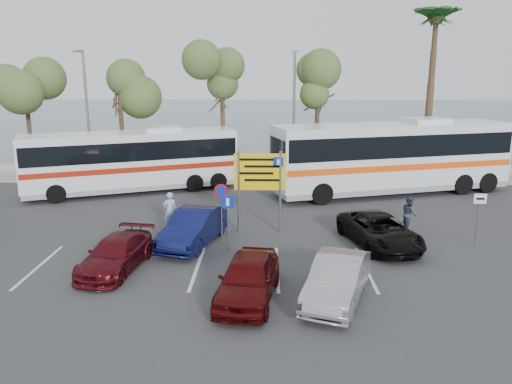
{
  "coord_description": "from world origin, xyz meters",
  "views": [
    {
      "loc": [
        1.28,
        -17.86,
        6.96
      ],
      "look_at": [
        0.85,
        3.0,
        1.86
      ],
      "focal_mm": 35.0,
      "sensor_mm": 36.0,
      "label": 1
    }
  ],
  "objects_px": {
    "car_red": "(248,278)",
    "suv_black": "(380,230)",
    "street_lamp_right": "(294,109)",
    "car_blue": "(194,227)",
    "coach_bus_left": "(132,163)",
    "car_maroon": "(116,254)",
    "street_lamp_left": "(87,109)",
    "coach_bus_right": "(392,159)",
    "car_silver_b": "(337,279)",
    "pedestrian_far": "(409,214)",
    "pedestrian_near": "(170,211)",
    "direction_sign": "(260,178)"
  },
  "relations": [
    {
      "from": "pedestrian_far",
      "to": "coach_bus_left",
      "type": "bearing_deg",
      "value": 58.92
    },
    {
      "from": "car_silver_b",
      "to": "pedestrian_near",
      "type": "height_order",
      "value": "pedestrian_near"
    },
    {
      "from": "car_silver_b",
      "to": "direction_sign",
      "type": "bearing_deg",
      "value": 129.76
    },
    {
      "from": "street_lamp_left",
      "to": "car_silver_b",
      "type": "relative_size",
      "value": 1.93
    },
    {
      "from": "street_lamp_left",
      "to": "coach_bus_right",
      "type": "height_order",
      "value": "street_lamp_left"
    },
    {
      "from": "car_blue",
      "to": "pedestrian_far",
      "type": "relative_size",
      "value": 2.78
    },
    {
      "from": "suv_black",
      "to": "pedestrian_far",
      "type": "height_order",
      "value": "pedestrian_far"
    },
    {
      "from": "car_red",
      "to": "suv_black",
      "type": "height_order",
      "value": "car_red"
    },
    {
      "from": "coach_bus_right",
      "to": "car_blue",
      "type": "relative_size",
      "value": 3.2
    },
    {
      "from": "car_red",
      "to": "pedestrian_near",
      "type": "distance_m",
      "value": 7.94
    },
    {
      "from": "car_red",
      "to": "car_silver_b",
      "type": "relative_size",
      "value": 0.99
    },
    {
      "from": "direction_sign",
      "to": "pedestrian_far",
      "type": "xyz_separation_m",
      "value": [
        6.63,
        0.28,
        -1.64
      ]
    },
    {
      "from": "street_lamp_left",
      "to": "suv_black",
      "type": "height_order",
      "value": "street_lamp_left"
    },
    {
      "from": "car_maroon",
      "to": "pedestrian_far",
      "type": "distance_m",
      "value": 12.61
    },
    {
      "from": "pedestrian_near",
      "to": "pedestrian_far",
      "type": "xyz_separation_m",
      "value": [
        10.64,
        -0.02,
        -0.06
      ]
    },
    {
      "from": "street_lamp_right",
      "to": "coach_bus_left",
      "type": "xyz_separation_m",
      "value": [
        -9.5,
        -3.02,
        -2.86
      ]
    },
    {
      "from": "pedestrian_near",
      "to": "pedestrian_far",
      "type": "bearing_deg",
      "value": 157.65
    },
    {
      "from": "coach_bus_right",
      "to": "street_lamp_right",
      "type": "bearing_deg",
      "value": 151.2
    },
    {
      "from": "street_lamp_left",
      "to": "car_blue",
      "type": "xyz_separation_m",
      "value": [
        8.34,
        -12.02,
        -3.87
      ]
    },
    {
      "from": "coach_bus_right",
      "to": "pedestrian_near",
      "type": "distance_m",
      "value": 13.51
    },
    {
      "from": "car_silver_b",
      "to": "pedestrian_far",
      "type": "relative_size",
      "value": 2.63
    },
    {
      "from": "coach_bus_left",
      "to": "pedestrian_far",
      "type": "height_order",
      "value": "coach_bus_left"
    },
    {
      "from": "car_blue",
      "to": "suv_black",
      "type": "xyz_separation_m",
      "value": [
        7.56,
        0.0,
        -0.08
      ]
    },
    {
      "from": "car_maroon",
      "to": "suv_black",
      "type": "bearing_deg",
      "value": 24.46
    },
    {
      "from": "car_red",
      "to": "pedestrian_far",
      "type": "xyz_separation_m",
      "value": [
        6.89,
        6.98,
        0.09
      ]
    },
    {
      "from": "car_blue",
      "to": "coach_bus_right",
      "type": "bearing_deg",
      "value": 56.25
    },
    {
      "from": "direction_sign",
      "to": "car_blue",
      "type": "distance_m",
      "value": 3.59
    },
    {
      "from": "suv_black",
      "to": "car_silver_b",
      "type": "bearing_deg",
      "value": -129.86
    },
    {
      "from": "street_lamp_left",
      "to": "coach_bus_right",
      "type": "bearing_deg",
      "value": -9.27
    },
    {
      "from": "direction_sign",
      "to": "car_red",
      "type": "distance_m",
      "value": 6.92
    },
    {
      "from": "pedestrian_near",
      "to": "car_blue",
      "type": "bearing_deg",
      "value": 101.84
    },
    {
      "from": "coach_bus_left",
      "to": "car_red",
      "type": "xyz_separation_m",
      "value": [
        7.24,
        -14.0,
        -1.04
      ]
    },
    {
      "from": "car_blue",
      "to": "pedestrian_near",
      "type": "relative_size",
      "value": 2.58
    },
    {
      "from": "street_lamp_right",
      "to": "car_blue",
      "type": "height_order",
      "value": "street_lamp_right"
    },
    {
      "from": "pedestrian_far",
      "to": "car_blue",
      "type": "bearing_deg",
      "value": 97.34
    },
    {
      "from": "car_blue",
      "to": "car_maroon",
      "type": "xyz_separation_m",
      "value": [
        -2.4,
        -2.75,
        -0.14
      ]
    },
    {
      "from": "direction_sign",
      "to": "suv_black",
      "type": "relative_size",
      "value": 0.78
    },
    {
      "from": "pedestrian_near",
      "to": "coach_bus_left",
      "type": "bearing_deg",
      "value": -85.71
    },
    {
      "from": "car_silver_b",
      "to": "street_lamp_left",
      "type": "bearing_deg",
      "value": 147.74
    },
    {
      "from": "coach_bus_left",
      "to": "car_maroon",
      "type": "relative_size",
      "value": 2.99
    },
    {
      "from": "coach_bus_right",
      "to": "car_silver_b",
      "type": "height_order",
      "value": "coach_bus_right"
    },
    {
      "from": "suv_black",
      "to": "pedestrian_near",
      "type": "distance_m",
      "value": 9.13
    },
    {
      "from": "car_red",
      "to": "car_silver_b",
      "type": "xyz_separation_m",
      "value": [
        2.76,
        0.0,
        -0.02
      ]
    },
    {
      "from": "car_maroon",
      "to": "car_red",
      "type": "height_order",
      "value": "car_red"
    },
    {
      "from": "street_lamp_right",
      "to": "car_red",
      "type": "distance_m",
      "value": 17.61
    },
    {
      "from": "street_lamp_left",
      "to": "car_silver_b",
      "type": "distance_m",
      "value": 22.07
    },
    {
      "from": "street_lamp_right",
      "to": "pedestrian_near",
      "type": "height_order",
      "value": "street_lamp_right"
    },
    {
      "from": "car_maroon",
      "to": "car_red",
      "type": "relative_size",
      "value": 0.98
    },
    {
      "from": "pedestrian_far",
      "to": "car_maroon",
      "type": "bearing_deg",
      "value": 107.35
    },
    {
      "from": "car_silver_b",
      "to": "car_blue",
      "type": "bearing_deg",
      "value": 155.21
    }
  ]
}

